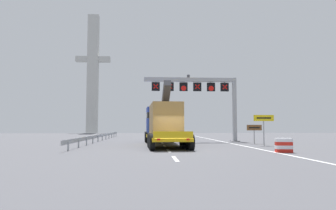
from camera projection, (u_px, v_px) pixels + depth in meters
The scene contains 10 objects.
ground at pixel (174, 150), 21.66m from camera, with size 112.00×112.00×0.00m, color #4C4C51.
lane_markings at pixel (158, 137), 46.03m from camera, with size 0.20×63.62×0.01m.
edge_line_right at pixel (221, 141), 34.00m from camera, with size 0.20×63.00×0.01m, color silver.
overhead_lane_gantry at pixel (202, 90), 34.39m from camera, with size 10.59×0.90×7.40m.
heavy_haul_truck_yellow at pixel (162, 123), 28.50m from camera, with size 3.57×14.15×5.30m.
exit_sign_yellow at pixel (264, 122), 26.82m from camera, with size 1.79×0.15×2.65m.
tourist_info_sign_brown at pixel (254, 129), 29.38m from camera, with size 1.44×0.15×1.80m.
crash_barrier_striped at pixel (284, 145), 19.48m from camera, with size 1.06×0.64×0.90m.
guardrail_left at pixel (102, 136), 36.09m from camera, with size 0.13×33.83×0.76m.
bridge_pylon_distant at pixel (93, 72), 81.37m from camera, with size 9.00×2.00×31.36m.
Camera 1 is at (-1.83, -21.75, 1.64)m, focal length 32.94 mm.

